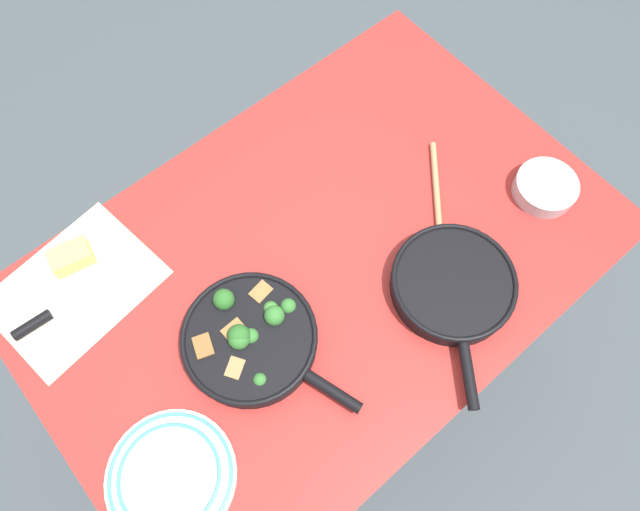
{
  "coord_description": "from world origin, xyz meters",
  "views": [
    {
      "loc": [
        -0.33,
        -0.39,
        1.91
      ],
      "look_at": [
        0.0,
        0.0,
        0.75
      ],
      "focal_mm": 32.0,
      "sensor_mm": 36.0,
      "label": 1
    }
  ],
  "objects": [
    {
      "name": "ground_plane",
      "position": [
        0.0,
        0.0,
        0.0
      ],
      "size": [
        14.0,
        14.0,
        0.0
      ],
      "primitive_type": "plane",
      "color": "#424C51"
    },
    {
      "name": "dining_table_red",
      "position": [
        0.0,
        0.0,
        0.65
      ],
      "size": [
        1.31,
        0.88,
        0.73
      ],
      "color": "#B72D28",
      "rests_on": "ground_plane"
    },
    {
      "name": "skillet_broccoli",
      "position": [
        -0.23,
        -0.05,
        0.76
      ],
      "size": [
        0.28,
        0.4,
        0.08
      ],
      "rotation": [
        0.0,
        0.0,
        5.01
      ],
      "color": "black",
      "rests_on": "dining_table_red"
    },
    {
      "name": "skillet_eggs",
      "position": [
        0.17,
        -0.24,
        0.76
      ],
      "size": [
        0.31,
        0.36,
        0.05
      ],
      "rotation": [
        0.0,
        0.0,
        4.07
      ],
      "color": "black",
      "rests_on": "dining_table_red"
    },
    {
      "name": "wooden_spoon",
      "position": [
        0.26,
        -0.12,
        0.74
      ],
      "size": [
        0.27,
        0.3,
        0.02
      ],
      "rotation": [
        0.0,
        0.0,
        3.99
      ],
      "color": "tan",
      "rests_on": "dining_table_red"
    },
    {
      "name": "parchment_sheet",
      "position": [
        -0.46,
        0.3,
        0.73
      ],
      "size": [
        0.37,
        0.31,
        0.0
      ],
      "color": "beige",
      "rests_on": "dining_table_red"
    },
    {
      "name": "grater_knife",
      "position": [
        -0.52,
        0.27,
        0.74
      ],
      "size": [
        0.26,
        0.04,
        0.02
      ],
      "rotation": [
        0.0,
        0.0,
        6.22
      ],
      "color": "silver",
      "rests_on": "dining_table_red"
    },
    {
      "name": "cheese_block",
      "position": [
        -0.42,
        0.35,
        0.75
      ],
      "size": [
        0.1,
        0.07,
        0.04
      ],
      "color": "#EACC66",
      "rests_on": "dining_table_red"
    },
    {
      "name": "dinner_plate_stack",
      "position": [
        -0.52,
        -0.17,
        0.74
      ],
      "size": [
        0.25,
        0.25,
        0.03
      ],
      "color": "silver",
      "rests_on": "dining_table_red"
    },
    {
      "name": "prep_bowl_steel",
      "position": [
        0.52,
        -0.21,
        0.75
      ],
      "size": [
        0.15,
        0.15,
        0.04
      ],
      "color": "#B7B7BC",
      "rests_on": "dining_table_red"
    }
  ]
}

